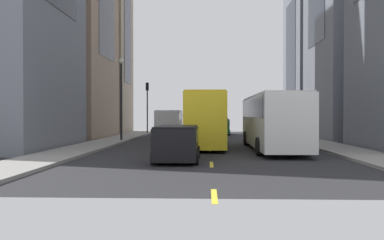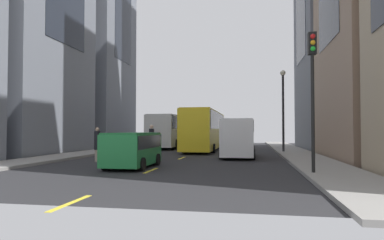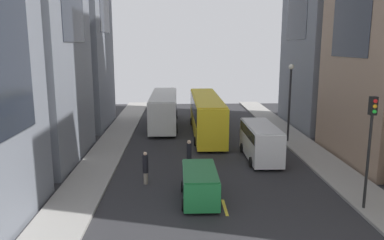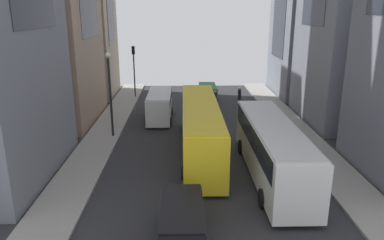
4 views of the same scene
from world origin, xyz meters
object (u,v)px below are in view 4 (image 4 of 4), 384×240
delivery_van_white (160,104)px  traffic_light_near_corner (134,62)px  city_bus_white (272,145)px  car_black_1 (182,220)px  streetcar_yellow (201,124)px  car_green_0 (208,92)px  pedestrian_crossing_near (215,100)px  pedestrian_waiting_curb (239,96)px

delivery_van_white → traffic_light_near_corner: size_ratio=1.06×
city_bus_white → delivery_van_white: (7.47, -12.12, -0.49)m
car_black_1 → streetcar_yellow: bearing=-97.2°
car_green_0 → pedestrian_crossing_near: pedestrian_crossing_near is taller
car_green_0 → pedestrian_waiting_curb: 4.06m
pedestrian_waiting_curb → delivery_van_white: bearing=-123.5°
city_bus_white → car_green_0: city_bus_white is taller
city_bus_white → pedestrian_waiting_curb: (-0.56, -16.86, -0.94)m
delivery_van_white → pedestrian_crossing_near: size_ratio=2.74×
city_bus_white → pedestrian_waiting_curb: bearing=-91.9°
streetcar_yellow → pedestrian_waiting_curb: bearing=-109.8°
car_black_1 → pedestrian_waiting_curb: pedestrian_waiting_curb is taller
pedestrian_crossing_near → traffic_light_near_corner: bearing=-16.8°
city_bus_white → streetcar_yellow: 5.67m
streetcar_yellow → traffic_light_near_corner: traffic_light_near_corner is taller
car_green_0 → traffic_light_near_corner: size_ratio=0.71×
pedestrian_waiting_curb → traffic_light_near_corner: (11.38, -4.24, 3.06)m
car_green_0 → pedestrian_waiting_curb: (-3.13, 2.59, 0.04)m
pedestrian_crossing_near → car_black_1: bearing=100.2°
traffic_light_near_corner → city_bus_white: bearing=117.1°
car_green_0 → pedestrian_waiting_curb: pedestrian_waiting_curb is taller
city_bus_white → streetcar_yellow: bearing=-43.6°
pedestrian_crossing_near → pedestrian_waiting_curb: size_ratio=1.09×
streetcar_yellow → traffic_light_near_corner: 18.56m
car_green_0 → pedestrian_waiting_curb: size_ratio=2.01×
car_green_0 → car_black_1: car_green_0 is taller
streetcar_yellow → car_green_0: (-1.55, -15.54, -1.10)m
streetcar_yellow → pedestrian_crossing_near: 11.16m
car_green_0 → car_black_1: 25.97m
car_black_1 → pedestrian_crossing_near: 21.46m
delivery_van_white → pedestrian_waiting_curb: bearing=-149.4°
delivery_van_white → pedestrian_crossing_near: delivery_van_white is taller
city_bus_white → delivery_van_white: bearing=-58.3°
car_green_0 → traffic_light_near_corner: (8.25, -1.65, 3.11)m
streetcar_yellow → car_black_1: 10.42m
car_green_0 → delivery_van_white: bearing=56.2°
pedestrian_waiting_curb → streetcar_yellow: bearing=-83.9°
delivery_van_white → traffic_light_near_corner: traffic_light_near_corner is taller
car_black_1 → traffic_light_near_corner: size_ratio=0.75×
pedestrian_waiting_curb → traffic_light_near_corner: size_ratio=0.35×
city_bus_white → car_black_1: city_bus_white is taller
streetcar_yellow → traffic_light_near_corner: (6.71, -17.19, 2.00)m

